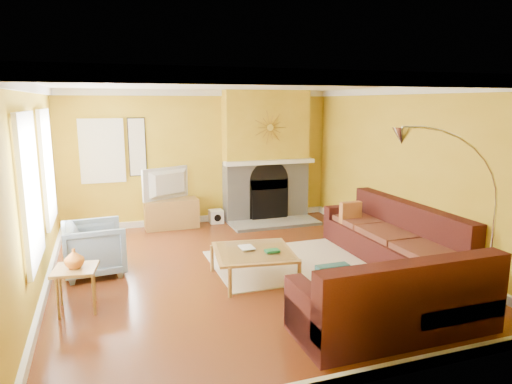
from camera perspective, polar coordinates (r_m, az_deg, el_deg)
name	(u,v)px	position (r m, az deg, el deg)	size (l,w,h in m)	color
floor	(245,271)	(6.89, -1.34, -9.82)	(5.50, 6.00, 0.02)	brown
ceiling	(244,84)	(6.44, -1.46, 13.40)	(5.50, 6.00, 0.02)	white
wall_back	(201,157)	(9.42, -6.95, 4.33)	(5.50, 0.02, 2.70)	gold
wall_front	(356,240)	(3.84, 12.36, -5.88)	(5.50, 0.02, 2.70)	gold
wall_left	(33,193)	(6.29, -26.12, -0.14)	(0.02, 6.00, 2.70)	gold
wall_right	(407,172)	(7.81, 18.32, 2.44)	(0.02, 6.00, 2.70)	gold
baseboard	(245,266)	(6.87, -1.34, -9.27)	(5.50, 6.00, 0.12)	white
crown_molding	(244,89)	(6.44, -1.45, 12.78)	(5.50, 6.00, 0.12)	white
window_left_near	(46,167)	(7.54, -24.76, 2.84)	(0.06, 1.22, 1.72)	white
window_left_far	(28,190)	(5.67, -26.56, 0.24)	(0.06, 1.22, 1.72)	white
window_back	(102,151)	(9.14, -18.68, 4.88)	(0.82, 0.06, 1.22)	white
wall_art	(137,147)	(9.17, -14.63, 5.44)	(0.34, 0.04, 1.14)	white
fireplace	(266,156)	(9.59, 1.25, 4.53)	(1.80, 0.40, 2.70)	#999590
mantel	(270,162)	(9.38, 1.76, 3.76)	(1.92, 0.22, 0.08)	white
hearth	(275,223)	(9.33, 2.38, -3.92)	(1.80, 0.70, 0.06)	#999590
sunburst	(270,128)	(9.32, 1.76, 8.04)	(0.70, 0.04, 0.70)	olive
rug	(290,262)	(7.24, 4.33, -8.66)	(2.40, 1.80, 0.02)	beige
sectional_sofa	(352,248)	(6.56, 11.92, -6.92)	(2.87, 3.79, 0.90)	#431715
coffee_table	(254,265)	(6.49, -0.29, -9.09)	(1.07, 1.07, 0.42)	white
media_console	(171,213)	(9.21, -10.52, -2.66)	(1.04, 0.47, 0.57)	#A0753A
tv	(170,184)	(9.09, -10.66, 1.03)	(1.10, 0.14, 0.63)	black
subwoofer	(216,216)	(9.48, -5.02, -3.05)	(0.27, 0.27, 0.27)	white
armchair	(95,248)	(7.04, -19.53, -6.64)	(0.82, 0.84, 0.77)	gray
side_table	(77,289)	(5.96, -21.51, -11.22)	(0.49, 0.49, 0.53)	#A0753A
vase	(74,258)	(5.83, -21.78, -7.70)	(0.23, 0.23, 0.24)	#CB6A1D
book	(240,248)	(6.46, -1.97, -7.06)	(0.19, 0.26, 0.03)	white
arc_lamp	(451,230)	(5.38, 23.19, -4.34)	(1.40, 0.36, 2.21)	silver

